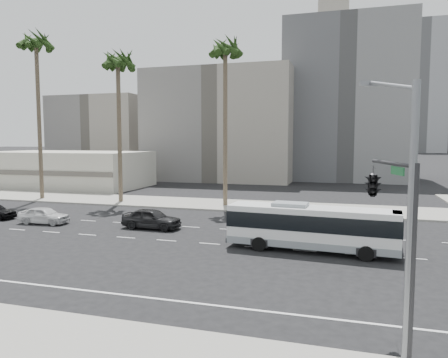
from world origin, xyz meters
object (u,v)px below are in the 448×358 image
at_px(traffic_signal, 377,188).
at_px(palm_near, 225,53).
at_px(car_b, 44,215).
at_px(city_bus, 311,226).
at_px(car_a, 152,218).
at_px(streetlight_corner, 405,200).
at_px(palm_far, 36,47).
at_px(palm_mid, 118,65).

height_order(traffic_signal, palm_near, palm_near).
relative_size(car_b, traffic_signal, 0.67).
bearing_deg(city_bus, palm_near, 127.33).
bearing_deg(palm_near, car_a, -101.22).
relative_size(streetlight_corner, palm_far, 0.47).
height_order(city_bus, palm_near, palm_near).
height_order(car_a, streetlight_corner, streetlight_corner).
relative_size(city_bus, palm_mid, 0.64).
relative_size(car_b, palm_far, 0.22).
xyz_separation_m(city_bus, palm_far, (-30.73, 13.89, 15.22)).
relative_size(car_b, streetlight_corner, 0.46).
bearing_deg(streetlight_corner, palm_far, 127.59).
bearing_deg(traffic_signal, car_b, 135.78).
xyz_separation_m(car_a, palm_near, (2.33, 11.73, 14.26)).
bearing_deg(palm_near, city_bus, -57.04).
distance_m(streetlight_corner, palm_mid, 37.15).
xyz_separation_m(car_b, streetlight_corner, (24.54, -14.57, 4.20)).
height_order(city_bus, palm_mid, palm_mid).
bearing_deg(palm_mid, car_a, -50.73).
xyz_separation_m(streetlight_corner, palm_near, (-13.21, 27.03, 10.14)).
distance_m(streetlight_corner, palm_far, 44.62).
relative_size(palm_near, palm_far, 0.90).
height_order(palm_near, palm_far, palm_far).
relative_size(city_bus, traffic_signal, 1.69).
height_order(traffic_signal, palm_far, palm_far).
xyz_separation_m(city_bus, palm_near, (-9.67, 14.91, 13.52)).
bearing_deg(car_b, streetlight_corner, -123.93).
bearing_deg(palm_near, traffic_signal, -63.09).
distance_m(palm_near, palm_mid, 11.36).
height_order(city_bus, streetlight_corner, streetlight_corner).
distance_m(car_b, palm_far, 21.97).
relative_size(traffic_signal, palm_mid, 0.38).
bearing_deg(city_bus, traffic_signal, -69.17).
bearing_deg(palm_near, palm_mid, -176.24).
distance_m(car_b, palm_mid, 17.96).
xyz_separation_m(car_a, streetlight_corner, (15.54, -15.29, 4.12)).
bearing_deg(palm_far, city_bus, -24.33).
bearing_deg(traffic_signal, palm_far, 127.82).
relative_size(car_a, car_b, 1.13).
distance_m(city_bus, traffic_signal, 10.89).
bearing_deg(car_a, car_b, 96.68).
relative_size(streetlight_corner, traffic_signal, 1.45).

